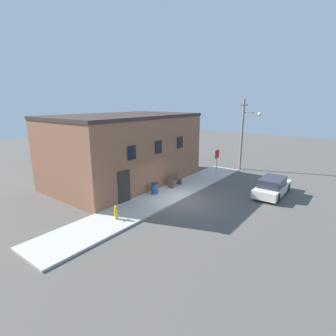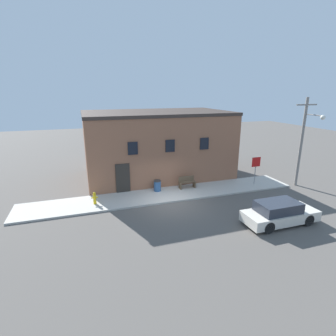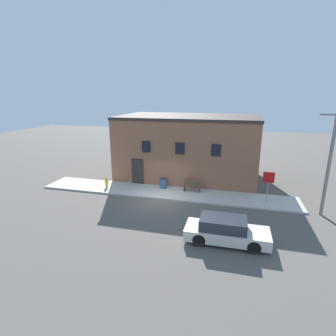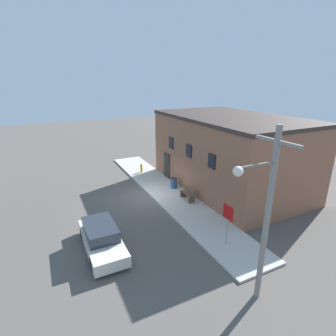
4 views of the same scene
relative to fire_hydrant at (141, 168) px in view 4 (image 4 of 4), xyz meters
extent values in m
plane|color=#56514C|center=(4.74, -1.18, -0.51)|extent=(80.00, 80.00, 0.00)
cube|color=#BCB7AD|center=(4.74, 0.18, -0.46)|extent=(19.31, 2.72, 0.11)
cube|color=#8E5B42|center=(5.61, 5.05, 2.11)|extent=(11.77, 7.01, 5.25)
cube|color=#382D28|center=(5.61, 5.05, 4.85)|extent=(11.87, 7.11, 0.24)
cube|color=black|center=(2.86, 1.51, 2.74)|extent=(0.70, 0.08, 0.90)
cube|color=black|center=(5.61, 1.51, 2.74)|extent=(0.70, 0.08, 0.90)
cube|color=black|center=(8.35, 1.51, 2.74)|extent=(0.70, 0.08, 0.90)
cube|color=#2D2823|center=(2.08, 1.51, 0.59)|extent=(1.00, 0.08, 2.20)
cylinder|color=gold|center=(0.00, 0.00, -0.07)|extent=(0.19, 0.19, 0.66)
sphere|color=gold|center=(0.00, 0.00, 0.31)|extent=(0.17, 0.17, 0.17)
cylinder|color=gold|center=(-0.15, 0.00, 0.03)|extent=(0.11, 0.09, 0.09)
cylinder|color=gold|center=(0.15, 0.00, 0.03)|extent=(0.11, 0.09, 0.09)
cylinder|color=gray|center=(12.02, -0.02, 0.68)|extent=(0.06, 0.06, 2.15)
cube|color=red|center=(12.02, -0.04, 1.38)|extent=(0.74, 0.02, 0.74)
cube|color=brown|center=(6.15, 0.80, -0.16)|extent=(0.08, 0.44, 0.48)
cube|color=brown|center=(7.29, 0.80, -0.16)|extent=(0.08, 0.44, 0.48)
cube|color=brown|center=(6.72, 0.80, 0.10)|extent=(1.22, 0.44, 0.04)
cube|color=brown|center=(6.72, 1.00, 0.29)|extent=(1.22, 0.04, 0.35)
cylinder|color=#2D517F|center=(4.44, 0.94, -0.03)|extent=(0.51, 0.51, 0.74)
cylinder|color=#2D2D2D|center=(4.44, 0.94, 0.37)|extent=(0.53, 0.53, 0.06)
cylinder|color=gray|center=(15.15, -0.98, 2.82)|extent=(0.21, 0.21, 6.67)
cylinder|color=gray|center=(15.15, -1.74, 4.96)|extent=(0.07, 1.51, 0.07)
sphere|color=silver|center=(15.15, -2.49, 4.86)|extent=(0.32, 0.32, 0.32)
cube|color=gray|center=(15.15, -0.98, 5.62)|extent=(1.80, 0.10, 0.10)
cylinder|color=black|center=(10.87, -4.98, -0.19)|extent=(0.65, 0.20, 0.65)
cylinder|color=black|center=(10.87, -6.39, -0.19)|extent=(0.65, 0.20, 0.65)
cylinder|color=black|center=(8.28, -4.98, -0.19)|extent=(0.65, 0.20, 0.65)
cylinder|color=black|center=(8.28, -6.39, -0.19)|extent=(0.65, 0.20, 0.65)
cube|color=beige|center=(9.58, -5.68, -0.05)|extent=(4.17, 1.61, 0.56)
cube|color=#282D38|center=(9.37, -5.68, 0.51)|extent=(2.29, 1.41, 0.56)
camera|label=1|loc=(-8.99, -10.43, 5.99)|focal=28.00mm
camera|label=2|loc=(-0.44, -16.19, 6.53)|focal=28.00mm
camera|label=3|loc=(9.67, -17.86, 6.69)|focal=28.00mm
camera|label=4|loc=(20.86, -7.65, 7.47)|focal=28.00mm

